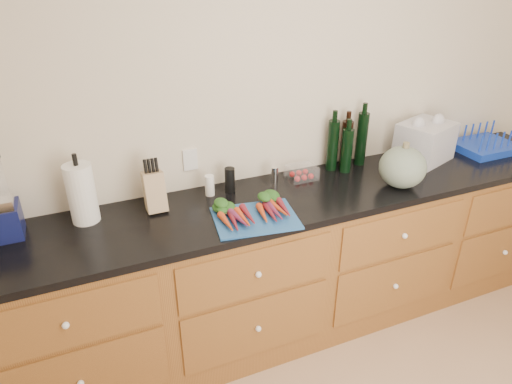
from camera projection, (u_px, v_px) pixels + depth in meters
name	position (u px, v px, depth m)	size (l,w,h in m)	color
wall_back	(286.00, 114.00, 2.68)	(4.10, 0.05, 2.60)	beige
cabinets	(305.00, 262.00, 2.80)	(3.60, 0.64, 0.90)	brown
countertop	(309.00, 195.00, 2.59)	(3.64, 0.62, 0.04)	black
cutting_board	(255.00, 218.00, 2.31)	(0.42, 0.31, 0.01)	#215598
carrots	(252.00, 209.00, 2.33)	(0.38, 0.28, 0.05)	#D64319
squash	(403.00, 167.00, 2.59)	(0.26, 0.26, 0.24)	#5B6D5C
paper_towel	(82.00, 194.00, 2.23)	(0.14, 0.14, 0.30)	white
knife_block	(154.00, 191.00, 2.36)	(0.10, 0.10, 0.21)	tan
grinder_salt	(210.00, 185.00, 2.52)	(0.05, 0.05, 0.12)	white
grinder_pepper	(230.00, 180.00, 2.55)	(0.06, 0.06, 0.14)	black
canister_chrome	(275.00, 175.00, 2.66)	(0.04, 0.04, 0.10)	white
tomato_box	(302.00, 172.00, 2.71)	(0.17, 0.13, 0.08)	white
bottles	(347.00, 144.00, 2.81)	(0.28, 0.14, 0.33)	black
grocery_bag	(425.00, 142.00, 2.93)	(0.33, 0.27, 0.24)	silver
dish_rack	(485.00, 145.00, 3.11)	(0.40, 0.32, 0.16)	#1437B5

